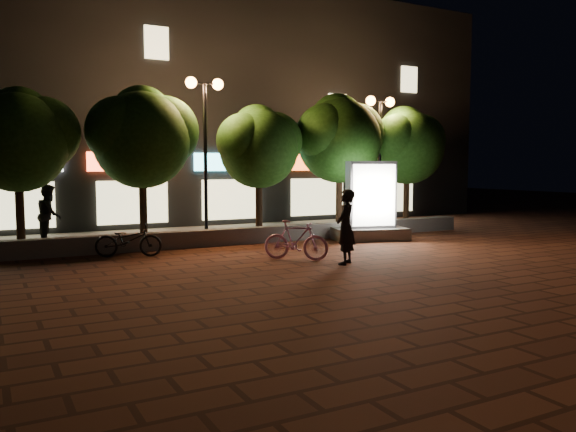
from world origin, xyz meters
TOP-DOWN VIEW (x-y plane):
  - ground at (0.00, 0.00)m, footprint 80.00×80.00m
  - retaining_wall at (0.00, 4.00)m, footprint 16.00×0.45m
  - sidewalk at (0.00, 6.50)m, footprint 16.00×5.00m
  - building_block at (-0.01, 12.99)m, footprint 28.00×8.12m
  - tree_far_left at (-6.95, 5.46)m, footprint 3.36×2.80m
  - tree_left at (-3.45, 5.46)m, footprint 3.60×3.00m
  - tree_mid at (0.55, 5.46)m, footprint 3.24×2.70m
  - tree_right at (3.86, 5.46)m, footprint 3.72×3.10m
  - tree_far_right at (7.05, 5.46)m, footprint 3.48×2.90m
  - street_lamp_left at (-1.50, 5.20)m, footprint 1.26×0.36m
  - street_lamp_right at (5.50, 5.20)m, footprint 1.26×0.36m
  - ad_kiosk at (3.36, 2.83)m, footprint 2.63×1.77m
  - scooter_pink at (-0.78, 0.44)m, footprint 1.57×1.55m
  - rider at (-0.00, -0.70)m, footprint 0.81×0.78m
  - scooter_parked at (-4.51, 3.00)m, footprint 1.86×1.15m
  - pedestrian at (-6.18, 5.94)m, footprint 0.84×1.00m

SIDE VIEW (x-z plane):
  - ground at x=0.00m, z-range 0.00..0.00m
  - sidewalk at x=0.00m, z-range 0.00..0.08m
  - retaining_wall at x=0.00m, z-range 0.00..0.50m
  - scooter_parked at x=-4.51m, z-range 0.00..0.92m
  - scooter_pink at x=-0.78m, z-range 0.00..1.03m
  - rider at x=0.00m, z-range 0.00..1.87m
  - pedestrian at x=-6.18m, z-range 0.08..1.90m
  - ad_kiosk at x=3.36m, z-range -0.25..2.35m
  - tree_mid at x=0.55m, z-range 0.97..5.47m
  - tree_far_left at x=-6.95m, z-range 0.98..5.61m
  - tree_far_right at x=7.05m, z-range 0.99..5.75m
  - tree_left at x=-3.45m, z-range 1.00..5.89m
  - tree_right at x=3.86m, z-range 1.03..6.10m
  - street_lamp_right at x=5.50m, z-range 1.40..6.38m
  - street_lamp_left at x=-1.50m, z-range 1.44..6.62m
  - building_block at x=-0.01m, z-range -0.65..10.65m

